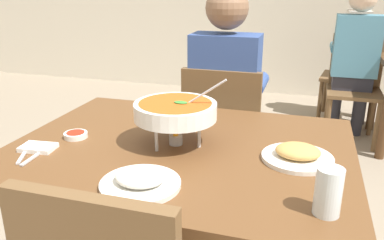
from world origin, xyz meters
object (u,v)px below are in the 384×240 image
Objects in this scene: chair_bg_left at (357,71)px; chair_bg_right at (354,81)px; appetizer_plate at (298,154)px; curry_bowl at (175,111)px; sauce_dish at (76,135)px; rice_plate at (140,180)px; diner_main at (226,93)px; patron_bg_left at (359,45)px; drink_glass at (328,194)px; dining_table_main at (180,172)px; patron_bg_right at (355,54)px; chair_diner_main at (224,134)px.

chair_bg_right is (-0.06, -0.46, 0.00)m from chair_bg_left.
appetizer_plate is 0.27× the size of chair_bg_left.
curry_bowl is 3.69× the size of sauce_dish.
curry_bowl is 0.35m from rice_plate.
diner_main is 1.73m from chair_bg_right.
diner_main and patron_bg_left have the same top height.
appetizer_plate is at bearing -99.15° from chair_bg_left.
drink_glass is at bearing -16.68° from sauce_dish.
dining_table_main is 13.73× the size of sauce_dish.
patron_bg_right is at bearing 83.92° from drink_glass.
patron_bg_right is (1.20, 2.35, -0.02)m from sauce_dish.
drink_glass is 2.64m from patron_bg_right.
sauce_dish is 3.13m from patron_bg_left.
diner_main reaches higher than dining_table_main.
diner_main reaches higher than drink_glass.
dining_table_main is 2.45m from chair_bg_right.
chair_diner_main is 3.75× the size of appetizer_plate.
appetizer_plate is (0.43, 0.33, 0.00)m from rice_plate.
dining_table_main is 0.35m from rice_plate.
chair_diner_main reaches higher than sauce_dish.
rice_plate is 1.85× the size of drink_glass.
rice_plate is at bearing -92.85° from dining_table_main.
sauce_dish is 2.63m from patron_bg_right.
sauce_dish is at bearing -114.00° from patron_bg_left.
chair_bg_left is at bearing 80.30° from patron_bg_right.
patron_bg_right is (-0.08, -0.51, 0.00)m from patron_bg_left.
sauce_dish is at bearing -172.74° from curry_bowl.
diner_main is at bearing -118.11° from chair_bg_right.
rice_plate is at bearing -105.59° from patron_bg_left.
patron_bg_left reaches higher than chair_bg_left.
sauce_dish is 3.10m from chair_bg_left.
chair_bg_left is 0.53m from patron_bg_right.
chair_bg_left reaches higher than rice_plate.
sauce_dish is 0.10× the size of chair_bg_left.
appetizer_plate is 0.33m from drink_glass.
chair_diner_main is 2.24m from patron_bg_left.
drink_glass is at bearing -65.66° from diner_main.
curry_bowl is at bearing -109.30° from patron_bg_right.
curry_bowl reaches higher than drink_glass.
patron_bg_right is at bearing -98.50° from patron_bg_left.
chair_diner_main is at bearing -116.99° from patron_bg_right.
rice_plate is at bearing -89.25° from curry_bowl.
drink_glass is at bearing -74.72° from appetizer_plate.
dining_table_main is at bearing -108.76° from patron_bg_right.
dining_table_main is 0.44m from appetizer_plate.
appetizer_plate is at bearing -99.59° from chair_bg_right.
chair_diner_main is at bearing 88.46° from curry_bowl.
chair_bg_left is (0.88, 2.77, -0.38)m from curry_bowl.
appetizer_plate reaches higher than sauce_dish.
patron_bg_left is 0.52m from patron_bg_right.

